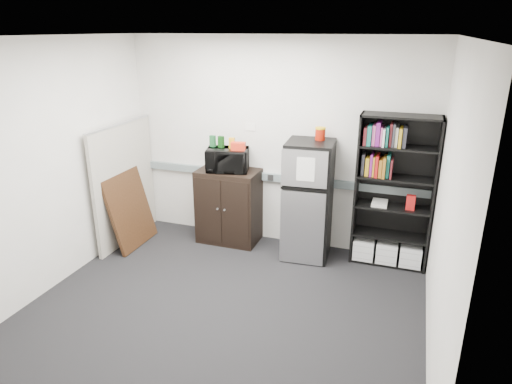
% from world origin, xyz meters
% --- Properties ---
extents(floor, '(4.00, 4.00, 0.00)m').
position_xyz_m(floor, '(0.00, 0.00, 0.00)').
color(floor, black).
rests_on(floor, ground).
extents(wall_back, '(4.00, 0.02, 2.70)m').
position_xyz_m(wall_back, '(0.00, 1.75, 1.35)').
color(wall_back, white).
rests_on(wall_back, floor).
extents(wall_right, '(0.02, 3.50, 2.70)m').
position_xyz_m(wall_right, '(2.00, 0.00, 1.35)').
color(wall_right, white).
rests_on(wall_right, floor).
extents(wall_left, '(0.02, 3.50, 2.70)m').
position_xyz_m(wall_left, '(-2.00, 0.00, 1.35)').
color(wall_left, white).
rests_on(wall_left, floor).
extents(ceiling, '(4.00, 3.50, 0.02)m').
position_xyz_m(ceiling, '(0.00, 0.00, 2.70)').
color(ceiling, white).
rests_on(ceiling, wall_back).
extents(electrical_raceway, '(3.92, 0.05, 0.10)m').
position_xyz_m(electrical_raceway, '(0.00, 1.72, 0.90)').
color(electrical_raceway, slate).
rests_on(electrical_raceway, wall_back).
extents(wall_note, '(0.14, 0.00, 0.10)m').
position_xyz_m(wall_note, '(-0.35, 1.74, 1.55)').
color(wall_note, white).
rests_on(wall_note, wall_back).
extents(bookshelf, '(0.90, 0.34, 1.85)m').
position_xyz_m(bookshelf, '(1.53, 1.57, 0.91)').
color(bookshelf, black).
rests_on(bookshelf, floor).
extents(cubicle_partition, '(0.06, 1.30, 1.62)m').
position_xyz_m(cubicle_partition, '(-1.90, 1.08, 0.81)').
color(cubicle_partition, '#ADA79A').
rests_on(cubicle_partition, floor).
extents(cabinet, '(0.80, 0.53, 1.01)m').
position_xyz_m(cabinet, '(-0.57, 1.50, 0.50)').
color(cabinet, black).
rests_on(cabinet, floor).
extents(microwave, '(0.61, 0.48, 0.30)m').
position_xyz_m(microwave, '(-0.57, 1.48, 1.15)').
color(microwave, black).
rests_on(microwave, cabinet).
extents(snack_box_a, '(0.08, 0.06, 0.15)m').
position_xyz_m(snack_box_a, '(-0.79, 1.52, 1.38)').
color(snack_box_a, '#175127').
rests_on(snack_box_a, microwave).
extents(snack_box_b, '(0.08, 0.06, 0.15)m').
position_xyz_m(snack_box_b, '(-0.67, 1.52, 1.38)').
color(snack_box_b, '#0C350C').
rests_on(snack_box_b, microwave).
extents(snack_box_c, '(0.08, 0.06, 0.14)m').
position_xyz_m(snack_box_c, '(-0.52, 1.52, 1.37)').
color(snack_box_c, gold).
rests_on(snack_box_c, microwave).
extents(snack_bag, '(0.20, 0.14, 0.10)m').
position_xyz_m(snack_bag, '(-0.41, 1.47, 1.35)').
color(snack_bag, red).
rests_on(snack_bag, microwave).
extents(refrigerator, '(0.60, 0.63, 1.50)m').
position_xyz_m(refrigerator, '(0.53, 1.42, 0.75)').
color(refrigerator, black).
rests_on(refrigerator, floor).
extents(coffee_can, '(0.13, 0.13, 0.17)m').
position_xyz_m(coffee_can, '(0.62, 1.55, 1.58)').
color(coffee_can, '#9D1807').
rests_on(coffee_can, refrigerator).
extents(framed_poster, '(0.29, 0.78, 0.99)m').
position_xyz_m(framed_poster, '(-1.77, 0.96, 0.50)').
color(framed_poster, black).
rests_on(framed_poster, floor).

